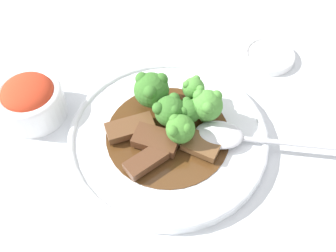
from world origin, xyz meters
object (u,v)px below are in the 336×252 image
Objects in this scene: beef_strip_0 at (202,145)px; broccoli_floret_3 at (179,130)px; beef_strip_3 at (130,128)px; side_bowl_kimchi at (30,100)px; beef_strip_2 at (146,161)px; sauce_dish at (269,56)px; serving_spoon at (234,136)px; broccoli_floret_0 at (188,111)px; broccoli_floret_1 at (151,89)px; broccoli_floret_2 at (170,111)px; broccoli_floret_5 at (193,88)px; main_plate at (168,136)px; beef_strip_1 at (155,139)px; broccoli_floret_4 at (207,105)px.

broccoli_floret_3 is at bearing -60.55° from beef_strip_0.
beef_strip_3 is 0.76× the size of side_bowl_kimchi.
beef_strip_2 is 0.29m from sauce_dish.
serving_spoon is 2.21× the size of side_bowl_kimchi.
broccoli_floret_0 is 0.21m from sauce_dish.
side_bowl_kimchi is (0.12, -0.12, -0.02)m from broccoli_floret_1.
broccoli_floret_5 is (-0.05, -0.00, 0.00)m from broccoli_floret_2.
beef_strip_0 is at bearing 65.38° from broccoli_floret_0.
main_plate is 5.27× the size of broccoli_floret_1.
beef_strip_2 is at bearing 102.62° from side_bowl_kimchi.
sauce_dish is (-0.26, 0.01, -0.02)m from beef_strip_1.
beef_strip_0 is 0.27× the size of serving_spoon.
side_bowl_kimchi reaches higher than serving_spoon.
broccoli_floret_3 reaches higher than beef_strip_3.
beef_strip_3 is (0.03, -0.04, 0.02)m from main_plate.
broccoli_floret_4 is 0.63× the size of sauce_dish.
serving_spoon is (-0.09, 0.11, 0.00)m from beef_strip_3.
broccoli_floret_4 reaches higher than main_plate.
broccoli_floret_2 reaches higher than sauce_dish.
broccoli_floret_0 is (-0.09, -0.01, 0.02)m from beef_strip_2.
broccoli_floret_4 is (-0.04, 0.03, 0.00)m from broccoli_floret_2.
serving_spoon is at bearing 121.20° from side_bowl_kimchi.
broccoli_floret_3 reaches higher than beef_strip_2.
beef_strip_1 is 1.44× the size of broccoli_floret_3.
broccoli_floret_4 is at bearing 111.38° from broccoli_floret_1.
beef_strip_3 is 1.73× the size of broccoli_floret_0.
main_plate is 6.52× the size of broccoli_floret_5.
sauce_dish is (-0.27, 0.05, -0.02)m from beef_strip_3.
sauce_dish is (-0.17, 0.02, -0.04)m from broccoli_floret_5.
beef_strip_2 is 0.12m from serving_spoon.
side_bowl_kimchi is (0.15, -0.25, 0.01)m from serving_spoon.
beef_strip_0 is (-0.01, 0.05, 0.01)m from main_plate.
side_bowl_kimchi is at bearing -52.83° from broccoli_floret_4.
beef_strip_2 is 0.73× the size of sauce_dish.
beef_strip_1 is 0.04m from beef_strip_3.
sauce_dish is at bearing 175.00° from broccoli_floret_2.
serving_spoon is at bearing 103.10° from broccoli_floret_1.
beef_strip_3 is (-0.02, -0.05, -0.00)m from beef_strip_2.
broccoli_floret_5 is (-0.01, -0.04, -0.00)m from broccoli_floret_4.
broccoli_floret_4 is (-0.02, 0.01, 0.01)m from broccoli_floret_0.
serving_spoon reaches higher than beef_strip_3.
broccoli_floret_2 is 0.98× the size of broccoli_floret_3.
broccoli_floret_5 is (-0.07, -0.04, -0.00)m from broccoli_floret_3.
beef_strip_0 reaches higher than sauce_dish.
beef_strip_0 is at bearing 33.76° from broccoli_floret_4.
beef_strip_1 is (0.02, -0.00, 0.02)m from main_plate.
broccoli_floret_4 reaches higher than serving_spoon.
broccoli_floret_1 is 0.63× the size of sauce_dish.
broccoli_floret_2 is (-0.05, 0.03, 0.02)m from beef_strip_3.
beef_strip_1 is at bearing 7.43° from broccoli_floret_5.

